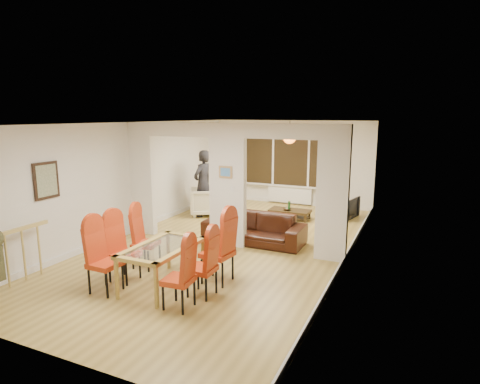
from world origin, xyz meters
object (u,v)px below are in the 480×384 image
Objects in this scene: dining_table at (163,266)px; armchair at (206,201)px; dining_chair_lb at (124,250)px; dining_chair_rc at (217,249)px; dining_chair_la at (105,259)px; sofa at (254,228)px; dining_chair_lc at (146,240)px; bowl at (287,209)px; bottle at (289,206)px; person at (203,183)px; coffee_table at (290,214)px; dining_chair_rb at (202,264)px; television at (349,208)px; dining_chair_ra at (178,275)px.

armchair reaches higher than dining_table.
dining_chair_rc reaches higher than dining_chair_lb.
sofa is (1.17, 3.29, -0.22)m from dining_chair_la.
dining_chair_lc is 4.95× the size of bowl.
bowl is (1.29, 4.38, -0.25)m from dining_chair_lc.
dining_chair_la is 1.78m from dining_chair_rc.
dining_chair_lb is 1.57m from dining_chair_rc.
armchair is 3.20× the size of bottle.
person is at bearing 102.89° from dining_chair_la.
armchair is at bearing -168.03° from bowl.
person is 2.51m from coffee_table.
dining_chair_rb is 0.56m from dining_chair_rc.
armchair reaches higher than television.
bottle reaches higher than bowl.
dining_chair_ra is (1.38, -0.46, -0.03)m from dining_chair_lb.
dining_chair_lb is 6.44m from television.
television reaches higher than bowl.
dining_chair_lb is at bearing -174.10° from dining_table.
dining_chair_lb is 1.14× the size of television.
dining_chair_ra reaches higher than bowl.
sofa is (-0.27, 2.78, -0.19)m from dining_chair_rb.
television is (1.28, 5.78, -0.23)m from dining_chair_rb.
dining_chair_lb is 3.06m from sofa.
coffee_table is (1.28, 5.58, -0.42)m from dining_chair_la.
dining_chair_lc is 2.52m from sofa.
dining_chair_rb is 0.56× the size of person.
sofa is 10.31× the size of bowl.
bowl is (-1.50, -0.81, 0.00)m from television.
dining_chair_la is at bearing -161.85° from dining_chair_rb.
dining_chair_rc reaches higher than dining_chair_la.
dining_chair_lb is 5.03× the size of bowl.
dining_chair_lc is 1.05× the size of dining_chair_ra.
dining_chair_lc is 0.58× the size of person.
person is at bearing -165.35° from bottle.
coffee_table is at bearing 93.82° from bottle.
person is (-0.94, 3.78, 0.38)m from dining_chair_lc.
dining_chair_rc is at bearing 90.76° from dining_chair_rb.
dining_chair_la is at bearing -98.90° from dining_chair_lc.
coffee_table is at bearing 61.19° from dining_chair_lc.
dining_table is at bearing -8.06° from armchair.
sofa is (-0.25, 2.22, -0.26)m from dining_chair_rc.
dining_chair_lc is 1.25× the size of armchair.
armchair is (-2.17, 1.72, 0.06)m from sofa.
person reaches higher than dining_chair_la.
dining_chair_la reaches higher than sofa.
television is at bearing 70.51° from dining_table.
armchair is at bearing 110.86° from dining_table.
television is (2.79, 5.19, -0.26)m from dining_chair_lc.
dining_chair_la is 1.08× the size of dining_chair_ra.
dining_chair_la reaches higher than television.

